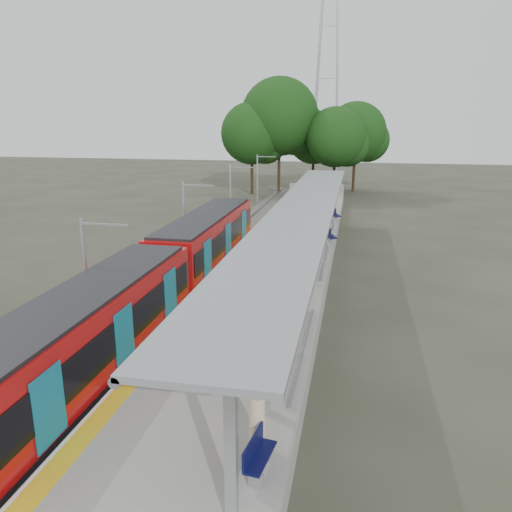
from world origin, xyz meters
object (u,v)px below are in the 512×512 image
(bench_mid, at_px, (328,234))
(info_pillar_far, at_px, (307,225))
(train, at_px, (164,274))
(bench_far, at_px, (334,214))
(litter_bin, at_px, (282,277))
(info_pillar_near, at_px, (257,422))
(bench_near, at_px, (257,454))

(bench_mid, bearing_deg, info_pillar_far, 104.75)
(train, relative_size, bench_far, 15.57)
(info_pillar_far, relative_size, litter_bin, 2.04)
(info_pillar_near, height_order, litter_bin, info_pillar_near)
(info_pillar_near, bearing_deg, litter_bin, 87.47)
(train, xyz_separation_m, bench_far, (7.10, 19.65, -0.44))
(train, distance_m, bench_far, 20.89)
(train, xyz_separation_m, bench_mid, (7.10, 11.94, -0.44))
(info_pillar_far, bearing_deg, bench_far, 95.15)
(bench_near, height_order, bench_mid, bench_mid)
(bench_mid, xyz_separation_m, litter_bin, (-1.82, -9.25, -0.21))
(litter_bin, bearing_deg, bench_mid, 78.90)
(train, distance_m, info_pillar_near, 12.34)
(train, xyz_separation_m, info_pillar_far, (5.43, 14.17, -0.34))
(info_pillar_far, bearing_deg, bench_near, -64.97)
(info_pillar_far, bearing_deg, info_pillar_near, -65.26)
(info_pillar_near, bearing_deg, info_pillar_far, 84.49)
(train, bearing_deg, info_pillar_far, 69.02)
(bench_far, bearing_deg, bench_mid, -110.81)
(bench_near, height_order, info_pillar_far, info_pillar_far)
(info_pillar_near, height_order, info_pillar_far, info_pillar_near)
(bench_near, bearing_deg, info_pillar_far, 101.11)
(bench_near, distance_m, info_pillar_near, 0.94)
(bench_near, bearing_deg, litter_bin, 104.13)
(bench_near, height_order, litter_bin, bench_near)
(train, distance_m, info_pillar_far, 15.18)
(bench_mid, height_order, info_pillar_far, info_pillar_far)
(bench_mid, distance_m, info_pillar_far, 2.78)
(bench_near, distance_m, info_pillar_far, 25.52)
(bench_near, relative_size, bench_far, 0.80)
(train, xyz_separation_m, info_pillar_near, (6.58, -10.43, -0.29))
(train, bearing_deg, litter_bin, 27.00)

